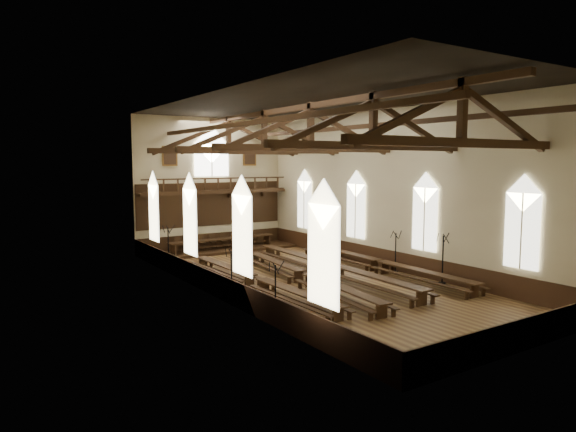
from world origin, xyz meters
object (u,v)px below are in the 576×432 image
refectory_row_c (331,267)px  candelabrum_left_mid (232,284)px  candelabrum_left_far (169,256)px  refectory_row_b (305,275)px  high_table (223,240)px  candelabrum_right_near (442,269)px  candelabrum_right_far (313,242)px  refectory_row_d (380,263)px  refectory_row_a (257,280)px  dais (223,250)px  candelabrum_left_near (275,303)px  candelabrum_right_mid (395,260)px

refectory_row_c → candelabrum_left_mid: size_ratio=5.94×
refectory_row_c → candelabrum_left_far: 10.22m
refectory_row_b → high_table: high_table is taller
refectory_row_b → candelabrum_right_near: candelabrum_right_near is taller
candelabrum_right_far → refectory_row_d: bearing=-95.4°
refectory_row_a → dais: (3.66, 11.54, -0.42)m
refectory_row_b → candelabrum_left_near: (-4.70, -4.55, 0.24)m
refectory_row_a → refectory_row_c: refectory_row_c is taller
dais → candelabrum_left_far: (-5.67, -3.95, 0.75)m
refectory_row_a → refectory_row_b: (2.69, -0.55, 0.02)m
refectory_row_d → candelabrum_left_mid: 10.37m
candelabrum_left_near → candelabrum_right_near: bearing=3.0°
candelabrum_right_far → candelabrum_left_mid: bearing=-142.1°
candelabrum_right_mid → candelabrum_right_far: (0.00, 8.53, -0.05)m
candelabrum_left_mid → candelabrum_right_mid: (11.10, 0.10, 0.01)m
candelabrum_left_near → candelabrum_left_mid: candelabrum_left_near is taller
candelabrum_left_mid → candelabrum_right_near: bearing=-17.3°
dais → candelabrum_right_mid: candelabrum_right_mid is taller
candelabrum_right_near → candelabrum_right_mid: candelabrum_right_near is taller
refectory_row_d → refectory_row_a: bearing=177.3°
refectory_row_d → candelabrum_right_near: candelabrum_right_near is taller
refectory_row_d → dais: bearing=111.4°
refectory_row_c → candelabrum_right_near: bearing=-50.1°
refectory_row_a → refectory_row_c: 5.10m
refectory_row_a → candelabrum_right_near: size_ratio=4.93×
candelabrum_left_near → dais: bearing=71.2°
dais → high_table: (-0.00, -0.00, 0.77)m
refectory_row_a → candelabrum_right_mid: bearing=-6.0°
refectory_row_d → candelabrum_left_far: candelabrum_left_far is taller
refectory_row_c → candelabrum_left_near: candelabrum_left_near is taller
refectory_row_a → candelabrum_left_mid: 2.29m
candelabrum_right_mid → refectory_row_b: bearing=176.4°
refectory_row_b → candelabrum_left_near: bearing=-135.9°
dais → candelabrum_left_near: (-5.67, -16.65, 0.68)m
refectory_row_a → refectory_row_b: bearing=-11.7°
refectory_row_b → candelabrum_left_far: candelabrum_left_far is taller
candelabrum_left_near → candelabrum_right_far: 16.85m
refectory_row_a → candelabrum_right_mid: (9.09, -0.96, 0.26)m
refectory_row_c → candelabrum_right_mid: size_ratio=5.90×
candelabrum_left_far → dais: bearing=34.9°
refectory_row_a → candelabrum_left_near: candelabrum_left_near is taller
refectory_row_a → refectory_row_b: size_ratio=0.97×
high_table → refectory_row_a: bearing=-107.6°
refectory_row_d → candelabrum_left_near: bearing=-155.5°
high_table → candelabrum_left_mid: candelabrum_left_mid is taller
candelabrum_left_mid → candelabrum_right_far: 14.06m
refectory_row_d → refectory_row_c: bearing=168.6°
candelabrum_left_mid → candelabrum_right_far: candelabrum_left_mid is taller
high_table → candelabrum_left_near: size_ratio=3.37×
refectory_row_a → high_table: size_ratio=1.63×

